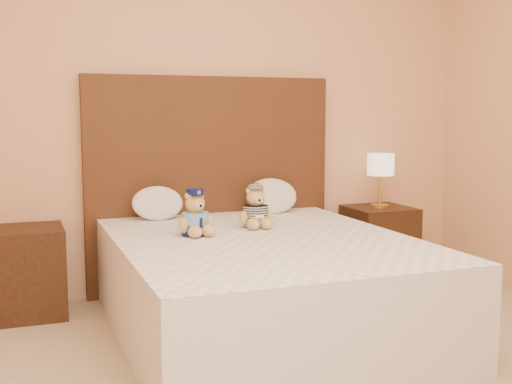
# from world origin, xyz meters

# --- Properties ---
(bed) EXTENTS (1.60, 2.00, 0.55)m
(bed) POSITION_xyz_m (0.00, 1.20, 0.28)
(bed) COLOR white
(bed) RESTS_ON ground
(headboard) EXTENTS (1.75, 0.08, 1.50)m
(headboard) POSITION_xyz_m (0.00, 2.21, 0.75)
(headboard) COLOR #482715
(headboard) RESTS_ON ground
(nightstand_left) EXTENTS (0.45, 0.45, 0.55)m
(nightstand_left) POSITION_xyz_m (-1.25, 2.00, 0.28)
(nightstand_left) COLOR #391F12
(nightstand_left) RESTS_ON ground
(nightstand_right) EXTENTS (0.45, 0.45, 0.55)m
(nightstand_right) POSITION_xyz_m (1.25, 2.00, 0.28)
(nightstand_right) COLOR #391F12
(nightstand_right) RESTS_ON ground
(lamp) EXTENTS (0.20, 0.20, 0.40)m
(lamp) POSITION_xyz_m (1.25, 2.00, 0.85)
(lamp) COLOR gold
(lamp) RESTS_ON nightstand_right
(teddy_police) EXTENTS (0.27, 0.26, 0.26)m
(teddy_police) POSITION_xyz_m (-0.34, 1.40, 0.68)
(teddy_police) COLOR #B18B45
(teddy_police) RESTS_ON bed
(teddy_prisoner) EXTENTS (0.23, 0.22, 0.25)m
(teddy_prisoner) POSITION_xyz_m (0.07, 1.51, 0.68)
(teddy_prisoner) COLOR #B18B45
(teddy_prisoner) RESTS_ON bed
(pillow_left) EXTENTS (0.34, 0.22, 0.24)m
(pillow_left) POSITION_xyz_m (-0.42, 2.03, 0.67)
(pillow_left) COLOR white
(pillow_left) RESTS_ON bed
(pillow_right) EXTENTS (0.37, 0.24, 0.26)m
(pillow_right) POSITION_xyz_m (0.39, 2.03, 0.68)
(pillow_right) COLOR white
(pillow_right) RESTS_ON bed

